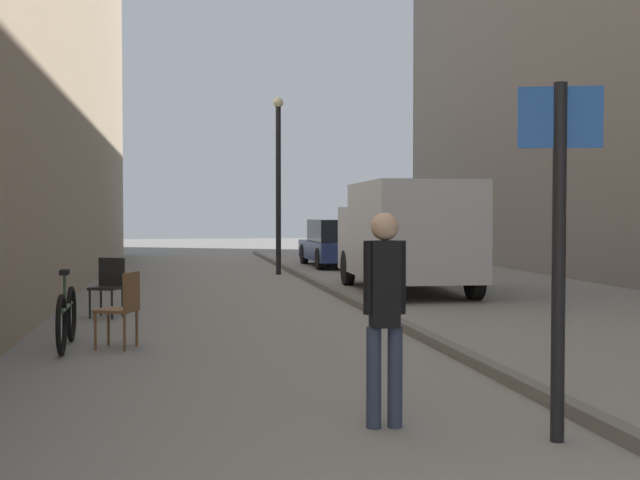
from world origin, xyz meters
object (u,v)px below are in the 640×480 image
object	(u,v)px
delivery_van	(406,233)
lamp_post	(278,173)
cafe_chair_near_window	(109,283)
cafe_chair_by_doorway	(123,304)
street_sign_post	(559,229)
parked_car	(338,243)
bicycle_leaning	(67,318)
pedestrian_main_foreground	(385,304)

from	to	relation	value
delivery_van	lamp_post	xyz separation A→B (m)	(-2.03, 5.31, 1.49)
cafe_chair_near_window	cafe_chair_by_doorway	distance (m)	3.20
street_sign_post	cafe_chair_by_doorway	xyz separation A→B (m)	(-3.36, 4.75, -1.00)
parked_car	bicycle_leaning	distance (m)	15.89
parked_car	cafe_chair_near_window	distance (m)	13.01
street_sign_post	bicycle_leaning	xyz separation A→B (m)	(-4.04, 4.87, -1.16)
bicycle_leaning	delivery_van	bearing A→B (deg)	44.82
delivery_van	bicycle_leaning	size ratio (longest dim) A/B	2.90
pedestrian_main_foreground	parked_car	world-z (taller)	pedestrian_main_foreground
cafe_chair_by_doorway	delivery_van	bearing A→B (deg)	-20.54
pedestrian_main_foreground	street_sign_post	distance (m)	1.41
parked_car	bicycle_leaning	bearing A→B (deg)	-113.68
cafe_chair_near_window	delivery_van	bearing A→B (deg)	-129.60
pedestrian_main_foreground	cafe_chair_near_window	world-z (taller)	pedestrian_main_foreground
lamp_post	delivery_van	bearing A→B (deg)	-69.08
pedestrian_main_foreground	street_sign_post	bearing A→B (deg)	-24.00
parked_car	cafe_chair_near_window	xyz separation A→B (m)	(-6.03, -11.53, -0.17)
delivery_van	bicycle_leaning	distance (m)	8.75
parked_car	lamp_post	distance (m)	4.29
pedestrian_main_foreground	cafe_chair_near_window	xyz separation A→B (m)	(-2.63, 7.33, -0.42)
cafe_chair_by_doorway	lamp_post	bearing A→B (deg)	3.75
parked_car	cafe_chair_near_window	world-z (taller)	parked_car
parked_car	pedestrian_main_foreground	bearing A→B (deg)	-100.54
lamp_post	cafe_chair_by_doorway	xyz separation A→B (m)	(-3.38, -11.65, -2.18)
parked_car	cafe_chair_by_doorway	bearing A→B (deg)	-111.24
bicycle_leaning	street_sign_post	bearing A→B (deg)	-51.11
pedestrian_main_foreground	parked_car	size ratio (longest dim) A/B	0.40
pedestrian_main_foreground	lamp_post	bearing A→B (deg)	89.36
lamp_post	bicycle_leaning	xyz separation A→B (m)	(-4.06, -11.53, -2.34)
street_sign_post	lamp_post	distance (m)	16.44
pedestrian_main_foreground	parked_car	distance (m)	19.16
bicycle_leaning	cafe_chair_near_window	xyz separation A→B (m)	(0.27, 3.06, 0.17)
delivery_van	lamp_post	distance (m)	5.87
cafe_chair_near_window	cafe_chair_by_doorway	size ratio (longest dim) A/B	1.00
parked_car	street_sign_post	xyz separation A→B (m)	(-2.26, -19.46, 0.83)
delivery_van	cafe_chair_near_window	size ratio (longest dim) A/B	5.46
pedestrian_main_foreground	lamp_post	xyz separation A→B (m)	(1.16, 15.80, 1.76)
parked_car	cafe_chair_by_doorway	size ratio (longest dim) A/B	4.48
parked_car	bicycle_leaning	xyz separation A→B (m)	(-6.30, -14.59, -0.33)
pedestrian_main_foreground	delivery_van	bearing A→B (deg)	76.66
lamp_post	cafe_chair_near_window	xyz separation A→B (m)	(-3.79, -8.47, -2.18)
street_sign_post	cafe_chair_by_doorway	distance (m)	5.90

